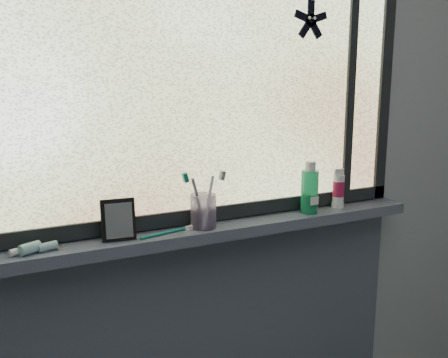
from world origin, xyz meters
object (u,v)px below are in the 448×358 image
object	(u,v)px
vanity_mirror	(118,220)
mouthwash_bottle	(310,187)
toothbrush_cup	(203,211)
cream_tube	(339,187)

from	to	relation	value
vanity_mirror	mouthwash_bottle	distance (m)	0.72
toothbrush_cup	cream_tube	bearing A→B (deg)	0.96
mouthwash_bottle	cream_tube	bearing A→B (deg)	6.22
toothbrush_cup	mouthwash_bottle	size ratio (longest dim) A/B	0.71
vanity_mirror	mouthwash_bottle	size ratio (longest dim) A/B	0.82
toothbrush_cup	mouthwash_bottle	bearing A→B (deg)	-0.88
cream_tube	toothbrush_cup	bearing A→B (deg)	-179.04
mouthwash_bottle	cream_tube	xyz separation A→B (m)	(0.15, 0.02, -0.02)
vanity_mirror	cream_tube	size ratio (longest dim) A/B	1.20
vanity_mirror	mouthwash_bottle	xyz separation A→B (m)	(0.72, -0.00, 0.03)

